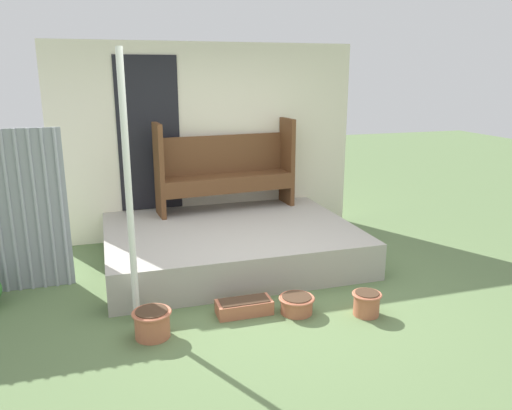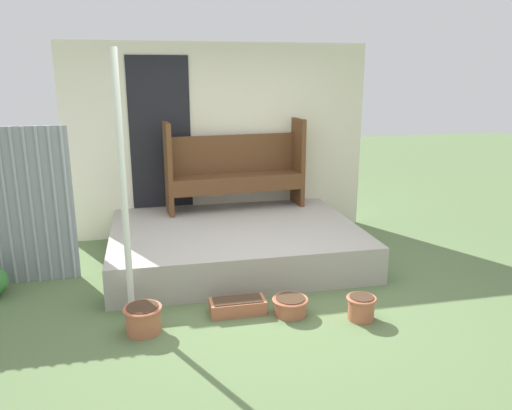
{
  "view_description": "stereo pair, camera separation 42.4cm",
  "coord_description": "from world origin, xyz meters",
  "px_view_note": "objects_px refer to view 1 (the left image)",
  "views": [
    {
      "loc": [
        -1.46,
        -4.43,
        2.21
      ],
      "look_at": [
        0.03,
        0.39,
        0.87
      ],
      "focal_mm": 35.0,
      "sensor_mm": 36.0,
      "label": 1
    },
    {
      "loc": [
        -1.05,
        -4.54,
        2.21
      ],
      "look_at": [
        0.03,
        0.39,
        0.87
      ],
      "focal_mm": 35.0,
      "sensor_mm": 36.0,
      "label": 2
    }
  ],
  "objects_px": {
    "flower_pot_middle": "(297,303)",
    "planter_box_rect": "(244,307)",
    "flower_pot_right": "(367,302)",
    "support_post": "(129,193)",
    "bench": "(225,166)",
    "flower_pot_left": "(152,322)"
  },
  "relations": [
    {
      "from": "flower_pot_middle",
      "to": "planter_box_rect",
      "type": "height_order",
      "value": "flower_pot_middle"
    },
    {
      "from": "flower_pot_middle",
      "to": "flower_pot_right",
      "type": "relative_size",
      "value": 1.23
    },
    {
      "from": "flower_pot_right",
      "to": "support_post",
      "type": "bearing_deg",
      "value": 165.63
    },
    {
      "from": "support_post",
      "to": "planter_box_rect",
      "type": "height_order",
      "value": "support_post"
    },
    {
      "from": "support_post",
      "to": "planter_box_rect",
      "type": "relative_size",
      "value": 4.61
    },
    {
      "from": "planter_box_rect",
      "to": "support_post",
      "type": "bearing_deg",
      "value": 170.05
    },
    {
      "from": "support_post",
      "to": "bench",
      "type": "bearing_deg",
      "value": 56.71
    },
    {
      "from": "flower_pot_left",
      "to": "flower_pot_middle",
      "type": "relative_size",
      "value": 1.0
    },
    {
      "from": "bench",
      "to": "flower_pot_left",
      "type": "height_order",
      "value": "bench"
    },
    {
      "from": "bench",
      "to": "planter_box_rect",
      "type": "height_order",
      "value": "bench"
    },
    {
      "from": "support_post",
      "to": "planter_box_rect",
      "type": "xyz_separation_m",
      "value": [
        0.98,
        -0.17,
        -1.14
      ]
    },
    {
      "from": "flower_pot_left",
      "to": "support_post",
      "type": "bearing_deg",
      "value": 107.27
    },
    {
      "from": "bench",
      "to": "flower_pot_middle",
      "type": "relative_size",
      "value": 5.45
    },
    {
      "from": "flower_pot_left",
      "to": "planter_box_rect",
      "type": "distance_m",
      "value": 0.89
    },
    {
      "from": "flower_pot_left",
      "to": "bench",
      "type": "bearing_deg",
      "value": 62.62
    },
    {
      "from": "support_post",
      "to": "flower_pot_right",
      "type": "height_order",
      "value": "support_post"
    },
    {
      "from": "flower_pot_middle",
      "to": "flower_pot_right",
      "type": "height_order",
      "value": "flower_pot_right"
    },
    {
      "from": "flower_pot_middle",
      "to": "flower_pot_right",
      "type": "bearing_deg",
      "value": -20.76
    },
    {
      "from": "flower_pot_right",
      "to": "planter_box_rect",
      "type": "height_order",
      "value": "flower_pot_right"
    },
    {
      "from": "support_post",
      "to": "bench",
      "type": "relative_size",
      "value": 1.29
    },
    {
      "from": "flower_pot_left",
      "to": "flower_pot_right",
      "type": "xyz_separation_m",
      "value": [
        1.96,
        -0.18,
        -0.01
      ]
    },
    {
      "from": "bench",
      "to": "flower_pot_right",
      "type": "distance_m",
      "value": 2.84
    }
  ]
}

